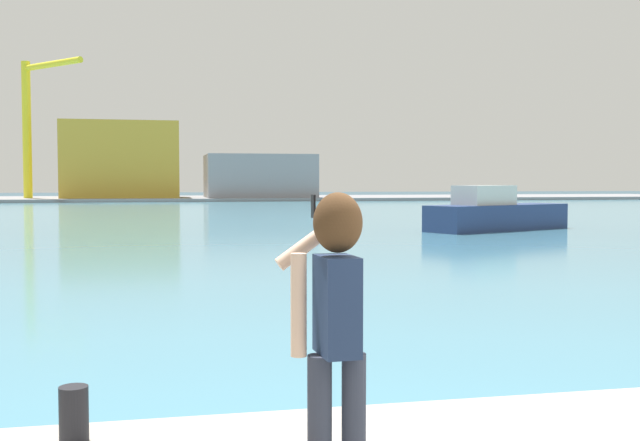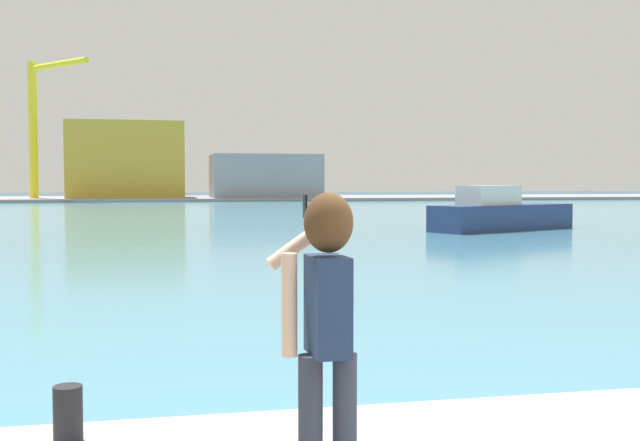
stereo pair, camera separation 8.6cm
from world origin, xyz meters
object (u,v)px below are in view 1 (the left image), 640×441
person_photographer (335,311)px  port_crane (33,114)px  boat_moored (496,214)px  warehouse_right (259,176)px  warehouse_left (122,160)px  harbor_bollard (74,414)px

person_photographer → port_crane: size_ratio=0.11×
boat_moored → warehouse_right: warehouse_right is taller
warehouse_right → person_photographer: bearing=-97.2°
person_photographer → warehouse_left: warehouse_left is taller
person_photographer → warehouse_left: size_ratio=0.13×
harbor_bollard → port_crane: 88.49m
person_photographer → warehouse_right: bearing=-10.2°
warehouse_left → port_crane: size_ratio=0.85×
person_photographer → boat_moored: person_photographer is taller
boat_moored → port_crane: 66.91m
person_photographer → warehouse_left: (-5.18, 90.04, 3.28)m
port_crane → harbor_bollard: bearing=-81.3°
warehouse_left → warehouse_right: size_ratio=1.03×
harbor_bollard → warehouse_left: 88.97m
harbor_bollard → warehouse_right: (12.75, 86.87, 2.26)m
harbor_bollard → warehouse_left: (-3.63, 88.80, 4.15)m
port_crane → warehouse_left: bearing=10.6°
harbor_bollard → warehouse_right: size_ratio=0.03×
person_photographer → port_crane: 89.87m
warehouse_right → port_crane: size_ratio=0.82×
warehouse_left → boat_moored: bearing=-72.2°
person_photographer → harbor_bollard: bearing=48.3°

